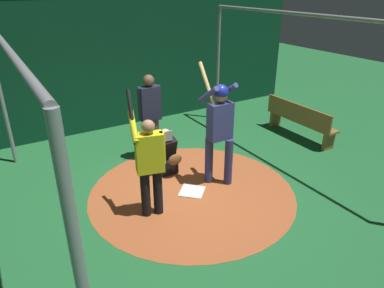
% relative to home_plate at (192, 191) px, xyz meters
% --- Properties ---
extents(ground_plane, '(27.03, 27.03, 0.00)m').
position_rel_home_plate_xyz_m(ground_plane, '(0.00, 0.00, -0.01)').
color(ground_plane, '#216633').
extents(dirt_circle, '(3.67, 3.67, 0.01)m').
position_rel_home_plate_xyz_m(dirt_circle, '(0.00, 0.00, -0.01)').
color(dirt_circle, '#AD562D').
rests_on(dirt_circle, ground).
extents(home_plate, '(0.59, 0.59, 0.01)m').
position_rel_home_plate_xyz_m(home_plate, '(0.00, 0.00, 0.00)').
color(home_plate, white).
rests_on(home_plate, dirt_circle).
extents(batter, '(0.68, 0.49, 2.21)m').
position_rel_home_plate_xyz_m(batter, '(-0.04, 0.59, 1.15)').
color(batter, navy).
rests_on(batter, ground).
extents(catcher, '(0.58, 0.40, 0.94)m').
position_rel_home_plate_xyz_m(catcher, '(-0.88, -0.07, 0.35)').
color(catcher, black).
rests_on(catcher, ground).
extents(umpire, '(0.23, 0.49, 1.81)m').
position_rel_home_plate_xyz_m(umpire, '(-1.60, -0.02, 1.01)').
color(umpire, '#4C4C51').
rests_on(umpire, ground).
extents(visitor, '(0.61, 0.51, 2.01)m').
position_rel_home_plate_xyz_m(visitor, '(0.21, -0.89, 0.93)').
color(visitor, black).
rests_on(visitor, ground).
extents(back_wall, '(0.23, 11.03, 3.45)m').
position_rel_home_plate_xyz_m(back_wall, '(-3.85, 0.00, 1.73)').
color(back_wall, '#0C3D26').
rests_on(back_wall, ground).
extents(cage_frame, '(5.91, 5.20, 2.94)m').
position_rel_home_plate_xyz_m(cage_frame, '(0.00, 0.00, 2.07)').
color(cage_frame, gray).
rests_on(cage_frame, ground).
extents(bench, '(1.94, 0.36, 0.85)m').
position_rel_home_plate_xyz_m(bench, '(-0.79, 3.48, 0.44)').
color(bench, olive).
rests_on(bench, ground).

